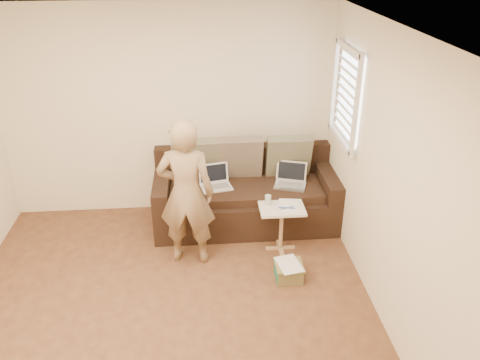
{
  "coord_description": "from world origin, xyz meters",
  "views": [
    {
      "loc": [
        0.39,
        -3.41,
        3.22
      ],
      "look_at": [
        0.8,
        1.4,
        0.78
      ],
      "focal_mm": 36.21,
      "sensor_mm": 36.0,
      "label": 1
    }
  ],
  "objects_px": {
    "side_table": "(281,228)",
    "drinking_glass": "(268,200)",
    "person": "(186,194)",
    "striped_box": "(289,271)",
    "laptop_silver": "(290,186)",
    "sofa": "(246,192)",
    "laptop_white": "(216,188)"
  },
  "relations": [
    {
      "from": "laptop_silver",
      "to": "person",
      "type": "xyz_separation_m",
      "value": [
        -1.23,
        -0.65,
        0.3
      ]
    },
    {
      "from": "laptop_white",
      "to": "drinking_glass",
      "type": "xyz_separation_m",
      "value": [
        0.55,
        -0.51,
        0.09
      ]
    },
    {
      "from": "laptop_silver",
      "to": "drinking_glass",
      "type": "distance_m",
      "value": 0.59
    },
    {
      "from": "side_table",
      "to": "laptop_white",
      "type": "bearing_deg",
      "value": 140.38
    },
    {
      "from": "laptop_white",
      "to": "drinking_glass",
      "type": "relative_size",
      "value": 3.01
    },
    {
      "from": "person",
      "to": "side_table",
      "type": "height_order",
      "value": "person"
    },
    {
      "from": "side_table",
      "to": "drinking_glass",
      "type": "height_order",
      "value": "drinking_glass"
    },
    {
      "from": "striped_box",
      "to": "laptop_white",
      "type": "bearing_deg",
      "value": 121.92
    },
    {
      "from": "laptop_silver",
      "to": "side_table",
      "type": "relative_size",
      "value": 0.67
    },
    {
      "from": "person",
      "to": "drinking_glass",
      "type": "relative_size",
      "value": 13.72
    },
    {
      "from": "laptop_silver",
      "to": "drinking_glass",
      "type": "height_order",
      "value": "drinking_glass"
    },
    {
      "from": "sofa",
      "to": "drinking_glass",
      "type": "height_order",
      "value": "sofa"
    },
    {
      "from": "laptop_white",
      "to": "person",
      "type": "distance_m",
      "value": 0.82
    },
    {
      "from": "laptop_silver",
      "to": "striped_box",
      "type": "height_order",
      "value": "laptop_silver"
    },
    {
      "from": "sofa",
      "to": "side_table",
      "type": "bearing_deg",
      "value": -61.16
    },
    {
      "from": "laptop_silver",
      "to": "drinking_glass",
      "type": "bearing_deg",
      "value": -106.88
    },
    {
      "from": "person",
      "to": "laptop_silver",
      "type": "bearing_deg",
      "value": -144.73
    },
    {
      "from": "laptop_silver",
      "to": "side_table",
      "type": "distance_m",
      "value": 0.63
    },
    {
      "from": "drinking_glass",
      "to": "striped_box",
      "type": "relative_size",
      "value": 0.41
    },
    {
      "from": "drinking_glass",
      "to": "striped_box",
      "type": "distance_m",
      "value": 0.81
    },
    {
      "from": "person",
      "to": "laptop_white",
      "type": "bearing_deg",
      "value": -108.85
    },
    {
      "from": "laptop_white",
      "to": "striped_box",
      "type": "height_order",
      "value": "laptop_white"
    },
    {
      "from": "person",
      "to": "drinking_glass",
      "type": "height_order",
      "value": "person"
    },
    {
      "from": "striped_box",
      "to": "laptop_silver",
      "type": "bearing_deg",
      "value": 80.17
    },
    {
      "from": "drinking_glass",
      "to": "striped_box",
      "type": "xyz_separation_m",
      "value": [
        0.15,
        -0.61,
        -0.52
      ]
    },
    {
      "from": "laptop_silver",
      "to": "side_table",
      "type": "xyz_separation_m",
      "value": [
        -0.19,
        -0.55,
        -0.25
      ]
    },
    {
      "from": "laptop_silver",
      "to": "side_table",
      "type": "bearing_deg",
      "value": -90.77
    },
    {
      "from": "sofa",
      "to": "side_table",
      "type": "distance_m",
      "value": 0.73
    },
    {
      "from": "side_table",
      "to": "drinking_glass",
      "type": "relative_size",
      "value": 4.56
    },
    {
      "from": "laptop_silver",
      "to": "drinking_glass",
      "type": "relative_size",
      "value": 3.07
    },
    {
      "from": "side_table",
      "to": "striped_box",
      "type": "distance_m",
      "value": 0.57
    },
    {
      "from": "sofa",
      "to": "striped_box",
      "type": "distance_m",
      "value": 1.26
    }
  ]
}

